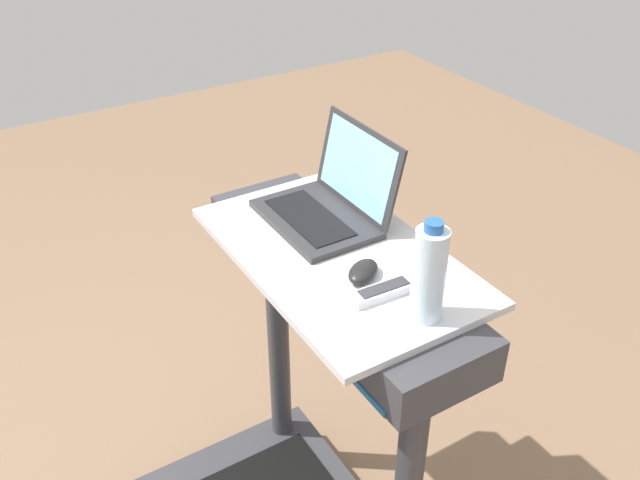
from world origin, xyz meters
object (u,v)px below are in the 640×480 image
object	(u,v)px
laptop	(329,202)
water_bottle	(429,274)
computer_mouse	(363,271)
tv_remote	(384,291)

from	to	relation	value
laptop	water_bottle	xyz separation A→B (m)	(0.45, -0.04, 0.06)
computer_mouse	tv_remote	size ratio (longest dim) A/B	0.62
laptop	tv_remote	bearing A→B (deg)	-9.12
laptop	water_bottle	distance (m)	0.46
tv_remote	computer_mouse	bearing A→B (deg)	-179.02
computer_mouse	water_bottle	world-z (taller)	water_bottle
laptop	tv_remote	xyz separation A→B (m)	(0.35, -0.07, -0.04)
computer_mouse	water_bottle	xyz separation A→B (m)	(0.18, 0.03, 0.09)
laptop	tv_remote	world-z (taller)	laptop
tv_remote	laptop	bearing A→B (deg)	168.00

